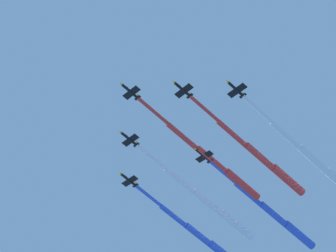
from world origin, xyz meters
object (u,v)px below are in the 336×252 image
Objects in this scene: jet_port_mid at (317,162)px; jet_port_outer at (276,216)px; jet_starboard_inner at (211,205)px; jet_lead at (215,163)px; jet_port_inner at (263,159)px; jet_starboard_mid at (201,237)px.

jet_port_outer is (-9.33, 31.02, 2.24)m from jet_port_mid.
jet_starboard_inner is at bearing -175.29° from jet_port_outer.
jet_lead is 19.60m from jet_port_inner.
jet_starboard_inner is at bearing -86.48° from jet_starboard_mid.
jet_starboard_mid is at bearing 89.13° from jet_lead.
jet_port_mid is at bearing -8.06° from jet_port_inner.
jet_lead is 41.47m from jet_port_mid.
jet_port_inner is 47.50m from jet_starboard_mid.
jet_starboard_inner is (-17.10, 25.54, -0.90)m from jet_port_inner.
jet_starboard_mid is at bearing 130.36° from jet_port_mid.
jet_port_mid is at bearing -36.43° from jet_starboard_inner.
jet_starboard_inner is 0.98× the size of jet_port_mid.
jet_starboard_inner is 29.53m from jet_port_outer.
jet_port_outer reaches higher than jet_starboard_mid.
jet_port_outer is (12.32, 27.96, -0.03)m from jet_port_inner.
jet_port_inner is 1.06× the size of jet_starboard_mid.
jet_port_inner reaches higher than jet_starboard_inner.
jet_starboard_inner is at bearing 123.81° from jet_port_inner.
jet_starboard_inner is 1.04× the size of jet_port_outer.
jet_port_mid is at bearing -11.86° from jet_lead.
jet_port_inner is (18.81, -5.43, -0.91)m from jet_lead.
jet_lead is 1.01× the size of jet_starboard_inner.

